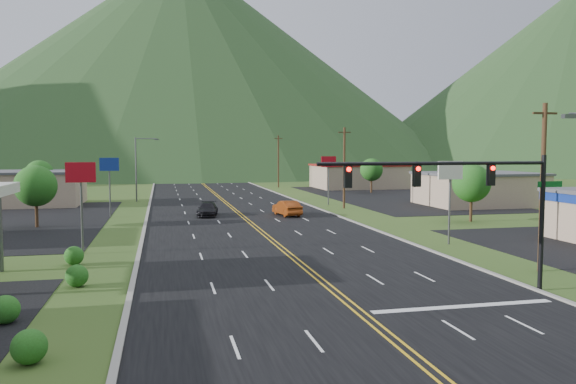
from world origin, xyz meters
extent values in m
cylinder|color=black|center=(10.50, 14.00, 3.50)|extent=(0.24, 0.24, 7.00)
cylinder|color=black|center=(4.50, 14.00, 6.60)|extent=(12.00, 0.18, 0.18)
cube|color=#0C591E|center=(10.90, 14.00, 5.50)|extent=(1.40, 0.06, 0.30)
cube|color=black|center=(7.50, 14.00, 6.00)|extent=(0.35, 0.28, 1.05)
sphere|color=#FF0C05|center=(7.50, 13.82, 6.35)|extent=(0.22, 0.22, 0.22)
cube|color=black|center=(3.50, 14.00, 6.00)|extent=(0.35, 0.28, 1.05)
sphere|color=#FF0C05|center=(3.50, 13.82, 6.35)|extent=(0.22, 0.22, 0.22)
cube|color=black|center=(0.00, 14.00, 6.00)|extent=(0.35, 0.28, 1.05)
sphere|color=#FF0C05|center=(0.00, 13.82, 6.35)|extent=(0.22, 0.22, 0.22)
cube|color=#59595E|center=(8.62, 10.00, 8.70)|extent=(0.60, 0.25, 0.18)
cylinder|color=#59595E|center=(-12.00, 70.00, 4.50)|extent=(0.20, 0.20, 9.00)
cylinder|color=#59595E|center=(-10.56, 70.00, 8.80)|extent=(2.88, 0.12, 0.12)
cube|color=#59595E|center=(-9.12, 70.00, 8.70)|extent=(0.60, 0.25, 0.18)
cube|color=tan|center=(-28.00, 68.00, 2.10)|extent=(18.00, 11.00, 4.20)
cube|color=#4C4C51|center=(-28.00, 68.00, 4.35)|extent=(18.40, 11.40, 0.30)
cube|color=tan|center=(32.00, 55.00, 2.00)|extent=(14.00, 11.00, 4.00)
cube|color=#4C4C51|center=(32.00, 55.00, 4.15)|extent=(14.40, 11.40, 0.30)
cube|color=tan|center=(28.00, 90.00, 2.10)|extent=(16.00, 12.00, 4.20)
cube|color=maroon|center=(28.00, 90.00, 4.35)|extent=(16.40, 12.40, 0.30)
cylinder|color=#59595E|center=(-14.00, 30.00, 2.50)|extent=(0.16, 0.16, 5.00)
cube|color=#AD0919|center=(-14.00, 30.00, 5.70)|extent=(2.00, 0.18, 1.40)
cylinder|color=#59595E|center=(-14.00, 52.00, 2.50)|extent=(0.16, 0.16, 5.00)
cube|color=navy|center=(-14.00, 52.00, 5.70)|extent=(2.00, 0.18, 1.40)
cylinder|color=#59595E|center=(13.00, 28.00, 2.50)|extent=(0.16, 0.16, 5.00)
cube|color=white|center=(13.00, 28.00, 5.70)|extent=(2.00, 0.18, 1.40)
cylinder|color=#59595E|center=(13.00, 60.00, 2.50)|extent=(0.16, 0.16, 5.00)
cube|color=#AD0919|center=(13.00, 60.00, 5.70)|extent=(2.00, 0.18, 1.40)
cylinder|color=#382314|center=(-20.00, 45.00, 1.50)|extent=(0.30, 0.30, 3.00)
sphere|color=#225017|center=(-20.00, 45.00, 3.90)|extent=(3.84, 3.84, 3.84)
cylinder|color=#382314|center=(-25.00, 72.00, 1.50)|extent=(0.30, 0.30, 3.00)
sphere|color=#225017|center=(-25.00, 72.00, 3.90)|extent=(3.84, 3.84, 3.84)
cylinder|color=#382314|center=(22.00, 40.00, 1.50)|extent=(0.30, 0.30, 3.00)
sphere|color=#225017|center=(22.00, 40.00, 3.90)|extent=(3.84, 3.84, 3.84)
cylinder|color=#382314|center=(26.00, 78.00, 1.50)|extent=(0.30, 0.30, 3.00)
sphere|color=#225017|center=(26.00, 78.00, 3.90)|extent=(3.84, 3.84, 3.84)
cylinder|color=#382314|center=(13.50, 18.00, 5.00)|extent=(0.28, 0.28, 10.00)
cube|color=#382314|center=(13.50, 18.00, 9.40)|extent=(1.60, 0.12, 0.12)
cylinder|color=#382314|center=(13.50, 55.00, 5.00)|extent=(0.28, 0.28, 10.00)
cube|color=#382314|center=(13.50, 55.00, 9.40)|extent=(1.60, 0.12, 0.12)
cylinder|color=#382314|center=(13.50, 95.00, 5.00)|extent=(0.28, 0.28, 10.00)
cube|color=#382314|center=(13.50, 95.00, 9.40)|extent=(1.60, 0.12, 0.12)
cylinder|color=#382314|center=(13.50, 135.00, 5.00)|extent=(0.28, 0.28, 10.00)
cube|color=#382314|center=(13.50, 135.00, 9.40)|extent=(1.60, 0.12, 0.12)
cone|color=#1D3B1B|center=(0.00, 220.00, 42.50)|extent=(220.00, 220.00, 85.00)
imported|color=black|center=(-3.69, 50.31, 0.74)|extent=(2.82, 5.33, 1.47)
imported|color=#8F380F|center=(4.87, 48.82, 0.83)|extent=(2.46, 5.23, 1.66)
camera|label=1|loc=(-8.52, -11.02, 7.26)|focal=35.00mm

